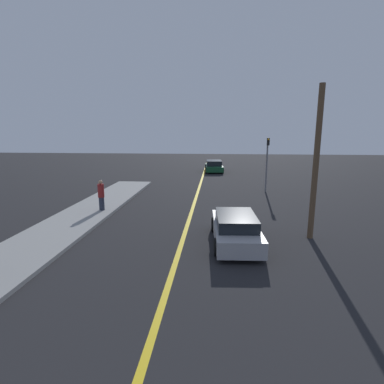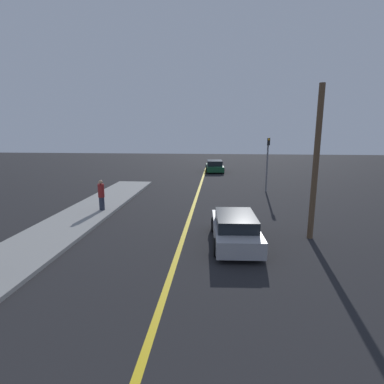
{
  "view_description": "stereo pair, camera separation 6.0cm",
  "coord_description": "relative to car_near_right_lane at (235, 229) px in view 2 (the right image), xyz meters",
  "views": [
    {
      "loc": [
        1.4,
        -0.02,
        4.59
      ],
      "look_at": [
        0.1,
        15.59,
        1.36
      ],
      "focal_mm": 28.0,
      "sensor_mm": 36.0,
      "label": 1
    },
    {
      "loc": [
        1.46,
        -0.02,
        4.59
      ],
      "look_at": [
        0.1,
        15.59,
        1.36
      ],
      "focal_mm": 28.0,
      "sensor_mm": 36.0,
      "label": 2
    }
  ],
  "objects": [
    {
      "name": "traffic_light",
      "position": [
        2.93,
        10.87,
        1.87
      ],
      "size": [
        0.18,
        0.4,
        4.06
      ],
      "color": "slate",
      "rests_on": "ground_plane"
    },
    {
      "name": "utility_pole",
      "position": [
        3.28,
        0.88,
        2.59
      ],
      "size": [
        0.24,
        0.24,
        6.42
      ],
      "color": "brown",
      "rests_on": "ground_plane"
    },
    {
      "name": "road_center_line",
      "position": [
        -2.21,
        6.15,
        -0.62
      ],
      "size": [
        0.2,
        60.0,
        0.01
      ],
      "color": "gold",
      "rests_on": "ground_plane"
    },
    {
      "name": "car_ahead_center",
      "position": [
        -1.12,
        21.93,
        -0.0
      ],
      "size": [
        2.17,
        4.47,
        1.29
      ],
      "rotation": [
        0.0,
        0.0,
        0.06
      ],
      "color": "#144728",
      "rests_on": "ground_plane"
    },
    {
      "name": "car_near_right_lane",
      "position": [
        0.0,
        0.0,
        0.0
      ],
      "size": [
        2.06,
        4.48,
        1.27
      ],
      "rotation": [
        0.0,
        0.0,
        0.05
      ],
      "color": "#9E9EA3",
      "rests_on": "ground_plane"
    },
    {
      "name": "pedestrian_mid_group",
      "position": [
        -7.27,
        4.09,
        0.39
      ],
      "size": [
        0.35,
        0.35,
        1.72
      ],
      "color": "#282D3D",
      "rests_on": "sidewalk_left"
    },
    {
      "name": "sidewalk_left",
      "position": [
        -8.01,
        0.96,
        -0.55
      ],
      "size": [
        2.89,
        25.61,
        0.15
      ],
      "color": "gray",
      "rests_on": "ground_plane"
    }
  ]
}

